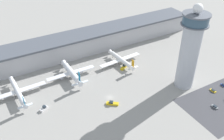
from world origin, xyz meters
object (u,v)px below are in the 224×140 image
(car_maroon_suv, at_px, (213,91))
(airplane_gate_alpha, at_px, (18,92))
(airplane_gate_bravo, at_px, (71,73))
(control_tower, at_px, (190,49))
(car_silver_sedan, at_px, (215,107))
(service_truck_catering, at_px, (44,109))
(service_truck_fuel, at_px, (112,103))
(car_white_wagon, at_px, (224,85))
(service_truck_baggage, at_px, (124,67))
(airplane_gate_charlie, at_px, (121,60))

(car_maroon_suv, bearing_deg, airplane_gate_alpha, 152.57)
(airplane_gate_alpha, relative_size, airplane_gate_bravo, 1.04)
(control_tower, distance_m, car_silver_sedan, 42.40)
(control_tower, relative_size, airplane_gate_alpha, 1.54)
(service_truck_catering, relative_size, car_silver_sedan, 1.29)
(car_silver_sedan, bearing_deg, car_maroon_suv, 45.14)
(airplane_gate_bravo, relative_size, service_truck_catering, 6.32)
(airplane_gate_alpha, relative_size, service_truck_fuel, 4.98)
(service_truck_catering, bearing_deg, service_truck_fuel, -23.13)
(airplane_gate_alpha, height_order, car_white_wagon, airplane_gate_alpha)
(service_truck_baggage, xyz_separation_m, car_maroon_suv, (39.83, -58.53, -0.51))
(service_truck_fuel, relative_size, car_silver_sedan, 1.70)
(airplane_gate_alpha, xyz_separation_m, service_truck_catering, (11.51, -22.47, -3.30))
(airplane_gate_charlie, distance_m, car_maroon_suv, 76.23)
(airplane_gate_charlie, relative_size, service_truck_baggage, 4.67)
(service_truck_baggage, relative_size, car_maroon_suv, 1.75)
(control_tower, relative_size, airplane_gate_bravo, 1.60)
(airplane_gate_bravo, distance_m, airplane_gate_charlie, 44.38)
(car_maroon_suv, bearing_deg, control_tower, 127.88)
(control_tower, relative_size, car_white_wagon, 14.21)
(service_truck_baggage, distance_m, car_silver_sedan, 76.27)
(airplane_gate_alpha, distance_m, car_white_wagon, 150.63)
(airplane_gate_alpha, bearing_deg, control_tower, -23.17)
(service_truck_baggage, xyz_separation_m, car_silver_sedan, (27.14, -71.28, -0.48))
(airplane_gate_bravo, distance_m, service_truck_baggage, 43.92)
(control_tower, height_order, airplane_gate_charlie, control_tower)
(airplane_gate_charlie, distance_m, service_truck_fuel, 52.89)
(control_tower, xyz_separation_m, service_truck_fuel, (-57.65, 7.16, -29.98))
(airplane_gate_charlie, distance_m, service_truck_catering, 78.02)
(airplane_gate_bravo, relative_size, service_truck_baggage, 4.62)
(airplane_gate_charlie, bearing_deg, car_maroon_suv, -59.72)
(car_maroon_suv, bearing_deg, service_truck_catering, 159.57)
(car_white_wagon, bearing_deg, control_tower, 147.31)
(car_white_wagon, bearing_deg, service_truck_catering, 161.69)
(service_truck_fuel, bearing_deg, car_silver_sedan, -32.37)
(control_tower, height_order, car_white_wagon, control_tower)
(airplane_gate_charlie, height_order, car_white_wagon, airplane_gate_charlie)
(service_truck_catering, bearing_deg, control_tower, -14.12)
(service_truck_baggage, bearing_deg, control_tower, -57.35)
(service_truck_catering, distance_m, car_white_wagon, 131.55)
(airplane_gate_alpha, xyz_separation_m, car_white_wagon, (136.40, -63.81, -3.72))
(airplane_gate_charlie, bearing_deg, car_white_wagon, -52.14)
(service_truck_fuel, distance_m, car_silver_sedan, 68.84)
(airplane_gate_bravo, distance_m, service_truck_catering, 39.24)
(airplane_gate_bravo, relative_size, service_truck_fuel, 4.78)
(service_truck_fuel, height_order, service_truck_baggage, service_truck_baggage)
(car_silver_sedan, height_order, car_white_wagon, car_white_wagon)
(service_truck_catering, distance_m, service_truck_baggage, 74.67)
(service_truck_catering, bearing_deg, service_truck_baggage, 12.82)
(control_tower, distance_m, service_truck_fuel, 65.37)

